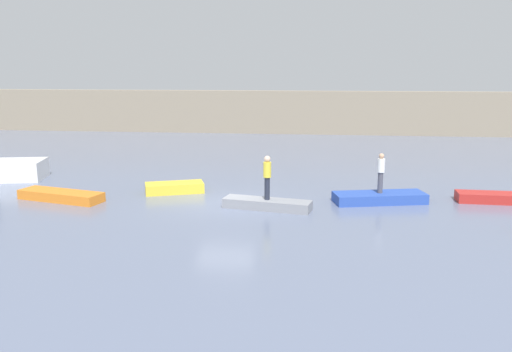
% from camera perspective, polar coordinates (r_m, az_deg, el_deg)
% --- Properties ---
extents(ground_plane, '(120.00, 120.00, 0.00)m').
position_cam_1_polar(ground_plane, '(22.68, -3.37, -3.00)').
color(ground_plane, slate).
extents(embankment_wall, '(80.00, 1.20, 3.72)m').
position_cam_1_polar(embankment_wall, '(46.64, 1.87, 6.93)').
color(embankment_wall, gray).
rests_on(embankment_wall, ground_plane).
extents(rowboat_orange, '(4.06, 2.03, 0.41)m').
position_cam_1_polar(rowboat_orange, '(24.70, -20.35, -2.01)').
color(rowboat_orange, orange).
rests_on(rowboat_orange, ground_plane).
extents(rowboat_yellow, '(2.88, 1.95, 0.46)m').
position_cam_1_polar(rowboat_yellow, '(24.88, -8.81, -1.26)').
color(rowboat_yellow, gold).
rests_on(rowboat_yellow, ground_plane).
extents(rowboat_grey, '(3.76, 1.63, 0.40)m').
position_cam_1_polar(rowboat_grey, '(21.78, 1.21, -3.07)').
color(rowboat_grey, gray).
rests_on(rowboat_grey, ground_plane).
extents(rowboat_blue, '(4.12, 2.13, 0.43)m').
position_cam_1_polar(rowboat_blue, '(23.40, 13.22, -2.30)').
color(rowboat_blue, '#2B4CAD').
rests_on(rowboat_blue, ground_plane).
extents(rowboat_red, '(2.74, 1.11, 0.41)m').
position_cam_1_polar(rowboat_red, '(25.00, 23.90, -2.13)').
color(rowboat_red, red).
rests_on(rowboat_red, ground_plane).
extents(person_white_shirt, '(0.32, 0.32, 1.73)m').
position_cam_1_polar(person_white_shirt, '(23.15, 13.35, 0.52)').
color(person_white_shirt, '#4C4C56').
rests_on(person_white_shirt, rowboat_blue).
extents(person_yellow_shirt, '(0.32, 0.32, 1.82)m').
position_cam_1_polar(person_yellow_shirt, '(21.49, 1.22, 0.11)').
color(person_yellow_shirt, '#232838').
rests_on(person_yellow_shirt, rowboat_grey).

